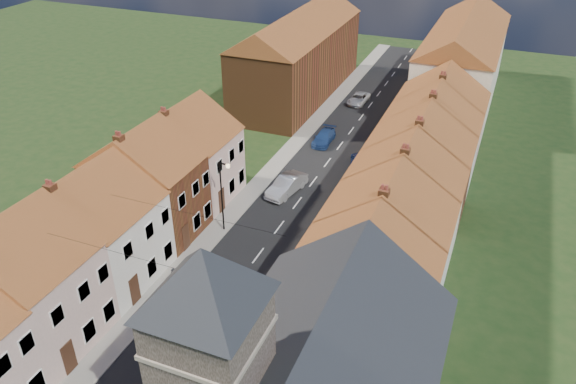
{
  "coord_description": "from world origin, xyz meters",
  "views": [
    {
      "loc": [
        14.68,
        -12.06,
        25.4
      ],
      "look_at": [
        0.78,
        21.97,
        3.5
      ],
      "focal_mm": 35.0,
      "sensor_mm": 36.0,
      "label": 1
    }
  ],
  "objects_px": {
    "car_mid": "(287,185)",
    "car_far": "(324,137)",
    "car_far_b": "(360,162)",
    "car_distant": "(359,99)",
    "lamppost": "(222,192)",
    "car_near": "(178,299)",
    "pedestrian_right": "(320,267)",
    "pedestrian_left": "(174,278)"
  },
  "relations": [
    {
      "from": "car_near",
      "to": "pedestrian_left",
      "type": "height_order",
      "value": "pedestrian_left"
    },
    {
      "from": "lamppost",
      "to": "car_far_b",
      "type": "height_order",
      "value": "lamppost"
    },
    {
      "from": "lamppost",
      "to": "pedestrian_left",
      "type": "bearing_deg",
      "value": -89.15
    },
    {
      "from": "car_far_b",
      "to": "car_mid",
      "type": "bearing_deg",
      "value": 42.65
    },
    {
      "from": "car_far",
      "to": "pedestrian_left",
      "type": "xyz_separation_m",
      "value": [
        -1.92,
        -25.63,
        0.31
      ]
    },
    {
      "from": "lamppost",
      "to": "pedestrian_right",
      "type": "relative_size",
      "value": 3.5
    },
    {
      "from": "car_far",
      "to": "car_mid",
      "type": "bearing_deg",
      "value": -90.22
    },
    {
      "from": "pedestrian_left",
      "to": "car_far_b",
      "type": "bearing_deg",
      "value": 78.7
    },
    {
      "from": "car_mid",
      "to": "car_far_b",
      "type": "distance_m",
      "value": 8.24
    },
    {
      "from": "car_mid",
      "to": "car_far_b",
      "type": "height_order",
      "value": "car_mid"
    },
    {
      "from": "car_near",
      "to": "car_distant",
      "type": "bearing_deg",
      "value": 106.42
    },
    {
      "from": "pedestrian_left",
      "to": "car_far_b",
      "type": "height_order",
      "value": "pedestrian_left"
    },
    {
      "from": "car_far",
      "to": "car_distant",
      "type": "distance_m",
      "value": 11.93
    },
    {
      "from": "lamppost",
      "to": "car_mid",
      "type": "xyz_separation_m",
      "value": [
        2.31,
        7.23,
        -2.77
      ]
    },
    {
      "from": "pedestrian_right",
      "to": "pedestrian_left",
      "type": "bearing_deg",
      "value": 16.59
    },
    {
      "from": "car_near",
      "to": "car_mid",
      "type": "distance_m",
      "value": 16.27
    },
    {
      "from": "car_distant",
      "to": "pedestrian_left",
      "type": "height_order",
      "value": "pedestrian_left"
    },
    {
      "from": "car_mid",
      "to": "pedestrian_left",
      "type": "bearing_deg",
      "value": -87.16
    },
    {
      "from": "car_near",
      "to": "car_distant",
      "type": "relative_size",
      "value": 1.04
    },
    {
      "from": "pedestrian_left",
      "to": "car_far_b",
      "type": "distance_m",
      "value": 22.63
    },
    {
      "from": "lamppost",
      "to": "car_near",
      "type": "xyz_separation_m",
      "value": [
        1.36,
        -9.02,
        -2.81
      ]
    },
    {
      "from": "car_distant",
      "to": "pedestrian_left",
      "type": "xyz_separation_m",
      "value": [
        -2.2,
        -37.55,
        0.34
      ]
    },
    {
      "from": "car_far",
      "to": "pedestrian_left",
      "type": "height_order",
      "value": "pedestrian_left"
    },
    {
      "from": "car_mid",
      "to": "car_near",
      "type": "bearing_deg",
      "value": -82.05
    },
    {
      "from": "car_far_b",
      "to": "pedestrian_right",
      "type": "bearing_deg",
      "value": 83.92
    },
    {
      "from": "car_mid",
      "to": "car_far",
      "type": "height_order",
      "value": "car_mid"
    },
    {
      "from": "pedestrian_right",
      "to": "car_far_b",
      "type": "height_order",
      "value": "pedestrian_right"
    },
    {
      "from": "lamppost",
      "to": "car_far_b",
      "type": "xyz_separation_m",
      "value": [
        7.01,
        14.0,
        -2.88
      ]
    },
    {
      "from": "car_mid",
      "to": "pedestrian_left",
      "type": "relative_size",
      "value": 2.94
    },
    {
      "from": "lamppost",
      "to": "car_far",
      "type": "xyz_separation_m",
      "value": [
        2.03,
        18.08,
        -2.93
      ]
    },
    {
      "from": "lamppost",
      "to": "car_near",
      "type": "distance_m",
      "value": 9.54
    },
    {
      "from": "car_far",
      "to": "car_distant",
      "type": "bearing_deg",
      "value": 86.95
    },
    {
      "from": "car_near",
      "to": "pedestrian_left",
      "type": "distance_m",
      "value": 1.93
    },
    {
      "from": "pedestrian_left",
      "to": "car_far_b",
      "type": "relative_size",
      "value": 0.35
    },
    {
      "from": "car_far",
      "to": "car_far_b",
      "type": "bearing_deg",
      "value": -41.01
    },
    {
      "from": "car_mid",
      "to": "pedestrian_left",
      "type": "distance_m",
      "value": 14.94
    },
    {
      "from": "pedestrian_left",
      "to": "car_far_b",
      "type": "xyz_separation_m",
      "value": [
        6.9,
        21.55,
        -0.26
      ]
    },
    {
      "from": "pedestrian_right",
      "to": "car_far",
      "type": "bearing_deg",
      "value": -84.17
    },
    {
      "from": "lamppost",
      "to": "car_mid",
      "type": "relative_size",
      "value": 1.28
    },
    {
      "from": "lamppost",
      "to": "car_far_b",
      "type": "bearing_deg",
      "value": 63.4
    },
    {
      "from": "car_far",
      "to": "car_distant",
      "type": "relative_size",
      "value": 1.01
    },
    {
      "from": "car_mid",
      "to": "pedestrian_right",
      "type": "relative_size",
      "value": 2.73
    }
  ]
}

